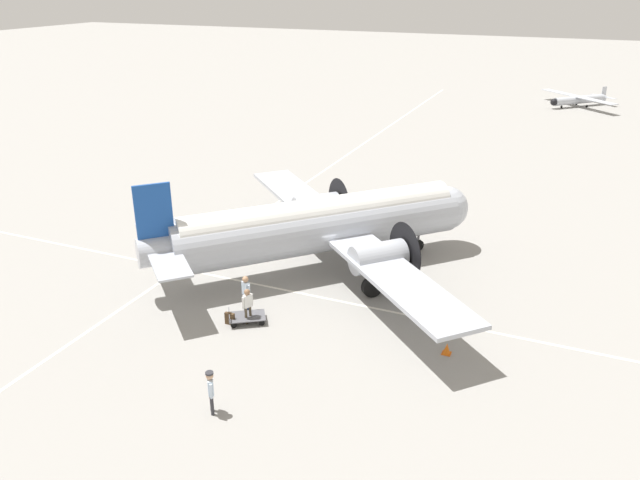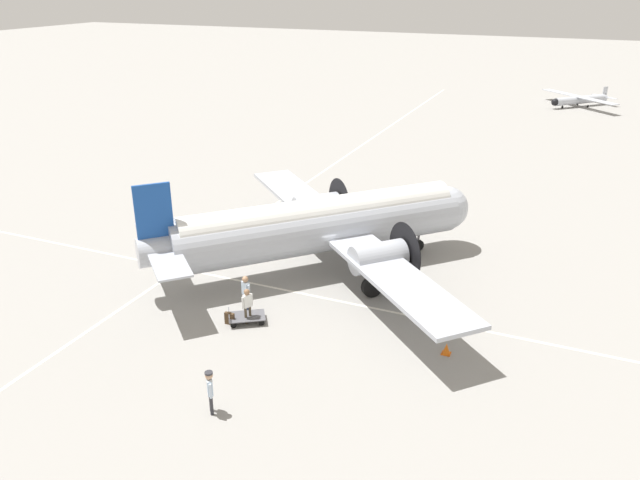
{
  "view_description": "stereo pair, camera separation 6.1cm",
  "coord_description": "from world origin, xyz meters",
  "px_view_note": "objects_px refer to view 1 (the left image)",
  "views": [
    {
      "loc": [
        -12.05,
        28.11,
        14.68
      ],
      "look_at": [
        0.0,
        0.0,
        1.71
      ],
      "focal_mm": 35.0,
      "sensor_mm": 36.0,
      "label": 1
    },
    {
      "loc": [
        -12.11,
        28.08,
        14.68
      ],
      "look_at": [
        0.0,
        0.0,
        1.71
      ],
      "focal_mm": 35.0,
      "sensor_mm": 36.0,
      "label": 2
    }
  ],
  "objects_px": {
    "ramp_agent": "(246,290)",
    "traffic_cone": "(447,349)",
    "crew_foreground": "(210,387)",
    "light_aircraft_distant": "(578,99)",
    "suitcase_near_door": "(230,319)",
    "baggage_cart": "(247,317)",
    "airliner_main": "(328,224)",
    "passenger_boarding": "(248,302)"
  },
  "relations": [
    {
      "from": "airliner_main",
      "to": "light_aircraft_distant",
      "type": "height_order",
      "value": "airliner_main"
    },
    {
      "from": "crew_foreground",
      "to": "light_aircraft_distant",
      "type": "height_order",
      "value": "light_aircraft_distant"
    },
    {
      "from": "airliner_main",
      "to": "light_aircraft_distant",
      "type": "distance_m",
      "value": 55.11
    },
    {
      "from": "crew_foreground",
      "to": "passenger_boarding",
      "type": "distance_m",
      "value": 6.44
    },
    {
      "from": "ramp_agent",
      "to": "baggage_cart",
      "type": "xyz_separation_m",
      "value": [
        -0.48,
        0.86,
        -0.86
      ]
    },
    {
      "from": "baggage_cart",
      "to": "light_aircraft_distant",
      "type": "xyz_separation_m",
      "value": [
        -11.68,
        -60.91,
        0.6
      ]
    },
    {
      "from": "crew_foreground",
      "to": "baggage_cart",
      "type": "relative_size",
      "value": 0.89
    },
    {
      "from": "crew_foreground",
      "to": "traffic_cone",
      "type": "bearing_deg",
      "value": 97.87
    },
    {
      "from": "suitcase_near_door",
      "to": "traffic_cone",
      "type": "relative_size",
      "value": 1.22
    },
    {
      "from": "airliner_main",
      "to": "crew_foreground",
      "type": "relative_size",
      "value": 10.71
    },
    {
      "from": "baggage_cart",
      "to": "ramp_agent",
      "type": "bearing_deg",
      "value": 86.21
    },
    {
      "from": "airliner_main",
      "to": "passenger_boarding",
      "type": "distance_m",
      "value": 7.1
    },
    {
      "from": "passenger_boarding",
      "to": "airliner_main",
      "type": "bearing_deg",
      "value": 15.88
    },
    {
      "from": "crew_foreground",
      "to": "ramp_agent",
      "type": "bearing_deg",
      "value": 161.77
    },
    {
      "from": "airliner_main",
      "to": "suitcase_near_door",
      "type": "relative_size",
      "value": 30.37
    },
    {
      "from": "crew_foreground",
      "to": "passenger_boarding",
      "type": "xyz_separation_m",
      "value": [
        1.94,
        -6.14,
        -0.05
      ]
    },
    {
      "from": "traffic_cone",
      "to": "light_aircraft_distant",
      "type": "bearing_deg",
      "value": -92.54
    },
    {
      "from": "airliner_main",
      "to": "traffic_cone",
      "type": "height_order",
      "value": "airliner_main"
    },
    {
      "from": "airliner_main",
      "to": "traffic_cone",
      "type": "relative_size",
      "value": 37.17
    },
    {
      "from": "baggage_cart",
      "to": "suitcase_near_door",
      "type": "bearing_deg",
      "value": -175.04
    },
    {
      "from": "light_aircraft_distant",
      "to": "ramp_agent",
      "type": "bearing_deg",
      "value": 32.55
    },
    {
      "from": "ramp_agent",
      "to": "traffic_cone",
      "type": "bearing_deg",
      "value": 28.33
    },
    {
      "from": "traffic_cone",
      "to": "suitcase_near_door",
      "type": "bearing_deg",
      "value": 8.91
    },
    {
      "from": "airliner_main",
      "to": "light_aircraft_distant",
      "type": "relative_size",
      "value": 2.08
    },
    {
      "from": "light_aircraft_distant",
      "to": "traffic_cone",
      "type": "xyz_separation_m",
      "value": [
        2.65,
        59.87,
        -0.64
      ]
    },
    {
      "from": "passenger_boarding",
      "to": "traffic_cone",
      "type": "distance_m",
      "value": 9.03
    },
    {
      "from": "ramp_agent",
      "to": "traffic_cone",
      "type": "xyz_separation_m",
      "value": [
        -9.51,
        -0.18,
        -0.9
      ]
    },
    {
      "from": "baggage_cart",
      "to": "airliner_main",
      "type": "bearing_deg",
      "value": 47.46
    },
    {
      "from": "crew_foreground",
      "to": "ramp_agent",
      "type": "height_order",
      "value": "ramp_agent"
    },
    {
      "from": "ramp_agent",
      "to": "passenger_boarding",
      "type": "bearing_deg",
      "value": -29.39
    },
    {
      "from": "suitcase_near_door",
      "to": "traffic_cone",
      "type": "height_order",
      "value": "suitcase_near_door"
    },
    {
      "from": "crew_foreground",
      "to": "traffic_cone",
      "type": "relative_size",
      "value": 3.47
    },
    {
      "from": "traffic_cone",
      "to": "airliner_main",
      "type": "bearing_deg",
      "value": -36.42
    },
    {
      "from": "passenger_boarding",
      "to": "baggage_cart",
      "type": "height_order",
      "value": "passenger_boarding"
    },
    {
      "from": "suitcase_near_door",
      "to": "light_aircraft_distant",
      "type": "xyz_separation_m",
      "value": [
        -12.29,
        -61.38,
        0.58
      ]
    },
    {
      "from": "passenger_boarding",
      "to": "baggage_cart",
      "type": "bearing_deg",
      "value": 106.31
    },
    {
      "from": "ramp_agent",
      "to": "crew_foreground",
      "type": "bearing_deg",
      "value": -43.01
    },
    {
      "from": "suitcase_near_door",
      "to": "baggage_cart",
      "type": "height_order",
      "value": "suitcase_near_door"
    },
    {
      "from": "passenger_boarding",
      "to": "baggage_cart",
      "type": "distance_m",
      "value": 0.79
    },
    {
      "from": "crew_foreground",
      "to": "baggage_cart",
      "type": "distance_m",
      "value": 6.54
    },
    {
      "from": "suitcase_near_door",
      "to": "crew_foreground",
      "type": "bearing_deg",
      "value": 114.95
    },
    {
      "from": "airliner_main",
      "to": "baggage_cart",
      "type": "xyz_separation_m",
      "value": [
        1.17,
        6.84,
        -2.28
      ]
    }
  ]
}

